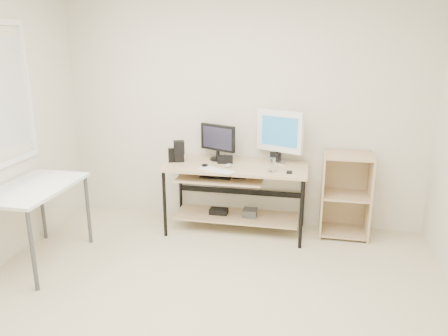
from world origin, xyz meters
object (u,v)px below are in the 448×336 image
Objects in this scene: side_table at (34,195)px; black_monitor at (218,140)px; shelf_unit at (345,194)px; desk at (234,184)px; white_imac at (280,133)px; audio_controller at (172,155)px.

black_monitor is at bearing 40.21° from side_table.
shelf_unit is 1.48m from black_monitor.
black_monitor is at bearing 141.88° from desk.
desk is 0.73m from white_imac.
side_table is (-1.65, -1.06, 0.13)m from desk.
white_imac is at bearing 23.23° from desk.
desk is 9.64× the size of audio_controller.
shelf_unit is at bearing 7.77° from desk.
desk is at bearing -134.05° from white_imac.
side_table is 1.78× the size of white_imac.
shelf_unit is 5.79× the size of audio_controller.
desk and side_table have the same top height.
audio_controller is (-1.85, -0.19, 0.38)m from shelf_unit.
desk is 0.73m from audio_controller.
black_monitor is 0.53m from audio_controller.
black_monitor is at bearing -154.39° from white_imac.
black_monitor reaches higher than shelf_unit.
side_table is 3.09m from shelf_unit.
desk is 1.19m from shelf_unit.
white_imac is at bearing -11.56° from audio_controller.
desk is 3.65× the size of black_monitor.
desk is at bearing -20.50° from audio_controller.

